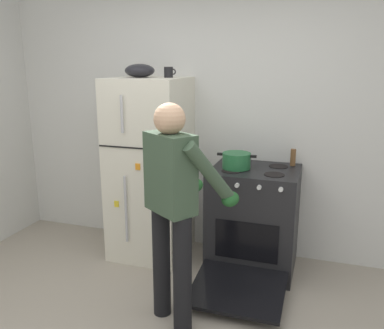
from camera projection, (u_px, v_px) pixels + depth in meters
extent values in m
cube|color=silver|center=(215.00, 115.00, 3.95)|extent=(6.00, 0.10, 2.70)
cube|color=silver|center=(150.00, 169.00, 3.88)|extent=(0.68, 0.68, 1.71)
cube|color=black|center=(133.00, 148.00, 3.50)|extent=(0.67, 0.01, 0.01)
cylinder|color=#B7B7BC|center=(126.00, 209.00, 3.64)|extent=(0.02, 0.02, 0.62)
cylinder|color=#B7B7BC|center=(122.00, 114.00, 3.43)|extent=(0.02, 0.02, 0.32)
cube|color=purple|center=(152.00, 167.00, 3.48)|extent=(0.04, 0.01, 0.06)
cube|color=yellow|center=(117.00, 204.00, 3.68)|extent=(0.04, 0.01, 0.06)
cube|color=orange|center=(138.00, 167.00, 3.52)|extent=(0.04, 0.01, 0.06)
cube|color=black|center=(253.00, 219.00, 3.67)|extent=(0.76, 0.64, 0.94)
cube|color=black|center=(246.00, 241.00, 3.39)|extent=(0.53, 0.01, 0.34)
cylinder|color=black|center=(231.00, 171.00, 3.48)|extent=(0.17, 0.17, 0.01)
cylinder|color=black|center=(274.00, 175.00, 3.36)|extent=(0.17, 0.17, 0.01)
cylinder|color=black|center=(238.00, 163.00, 3.74)|extent=(0.17, 0.17, 0.01)
cylinder|color=black|center=(278.00, 166.00, 3.63)|extent=(0.17, 0.17, 0.01)
cylinder|color=silver|center=(217.00, 183.00, 3.34)|extent=(0.04, 0.03, 0.04)
cylinder|color=silver|center=(237.00, 185.00, 3.29)|extent=(0.04, 0.03, 0.04)
cylinder|color=silver|center=(259.00, 187.00, 3.23)|extent=(0.04, 0.03, 0.04)
cylinder|color=silver|center=(281.00, 189.00, 3.18)|extent=(0.04, 0.03, 0.04)
cube|color=black|center=(238.00, 289.00, 3.19)|extent=(0.72, 0.60, 0.11)
cylinder|color=black|center=(162.00, 261.00, 2.98)|extent=(0.13, 0.13, 0.86)
cylinder|color=black|center=(182.00, 275.00, 2.78)|extent=(0.13, 0.13, 0.86)
cube|color=#384C38|center=(170.00, 173.00, 2.71)|extent=(0.41, 0.37, 0.54)
sphere|color=tan|center=(170.00, 119.00, 2.62)|extent=(0.21, 0.21, 0.21)
sphere|color=#292929|center=(170.00, 124.00, 2.63)|extent=(0.15, 0.15, 0.15)
cylinder|color=#384C38|center=(175.00, 162.00, 2.97)|extent=(0.32, 0.41, 0.48)
cylinder|color=#384C38|center=(211.00, 174.00, 2.66)|extent=(0.32, 0.41, 0.48)
ellipsoid|color=#1E5123|center=(195.00, 185.00, 3.13)|extent=(0.12, 0.18, 0.10)
ellipsoid|color=#1E5123|center=(230.00, 199.00, 2.82)|extent=(0.12, 0.18, 0.10)
cylinder|color=#236638|center=(236.00, 161.00, 3.54)|extent=(0.25, 0.25, 0.14)
cube|color=black|center=(220.00, 154.00, 3.57)|extent=(0.05, 0.03, 0.02)
cube|color=black|center=(254.00, 156.00, 3.48)|extent=(0.05, 0.03, 0.02)
cylinder|color=black|center=(168.00, 72.00, 3.65)|extent=(0.08, 0.08, 0.10)
torus|color=black|center=(173.00, 72.00, 3.63)|extent=(0.06, 0.01, 0.06)
cylinder|color=brown|center=(293.00, 157.00, 3.62)|extent=(0.05, 0.05, 0.15)
ellipsoid|color=black|center=(140.00, 71.00, 3.68)|extent=(0.27, 0.27, 0.12)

